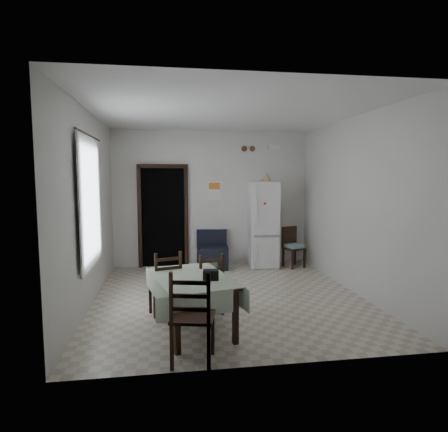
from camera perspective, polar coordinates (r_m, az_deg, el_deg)
name	(u,v)px	position (r m, az deg, el deg)	size (l,w,h in m)	color
ground	(229,296)	(6.16, 0.71, -12.14)	(4.50, 4.50, 0.00)	#C0B49D
ceiling	(229,112)	(5.93, 0.74, 15.53)	(4.20, 4.50, 0.02)	white
wall_back	(212,198)	(8.10, -1.84, 2.69)	(4.20, 0.02, 2.90)	silver
wall_front	(266,225)	(3.68, 6.36, -1.33)	(4.20, 0.02, 2.90)	silver
wall_left	(90,208)	(5.91, -19.81, 1.11)	(0.02, 4.50, 2.90)	silver
wall_right	(354,205)	(6.55, 19.19, 1.57)	(0.02, 4.50, 2.90)	silver
doorway	(163,216)	(8.28, -9.24, -0.02)	(1.06, 0.52, 2.22)	black
window_recess	(83,203)	(5.72, -20.73, 1.93)	(0.10, 1.20, 1.60)	silver
curtain	(91,202)	(5.70, -19.64, 1.96)	(0.02, 1.45, 1.85)	silver
curtain_rod	(89,135)	(5.71, -19.89, 11.51)	(0.02, 0.02, 1.60)	black
calendar	(214,191)	(8.08, -1.48, 3.89)	(0.28, 0.02, 0.40)	white
calendar_image	(214,186)	(8.07, -1.48, 4.60)	(0.24, 0.01, 0.14)	orange
light_switch	(219,214)	(8.13, -0.77, 0.23)	(0.08, 0.02, 0.12)	beige
vent_left	(244,149)	(8.20, 3.09, 10.21)	(0.12, 0.12, 0.03)	brown
vent_right	(252,149)	(8.24, 4.34, 10.18)	(0.12, 0.12, 0.03)	brown
emergency_light	(274,148)	(8.33, 7.58, 10.31)	(0.25, 0.07, 0.09)	white
fridge	(263,224)	(8.03, 5.98, -1.25)	(0.59, 0.59, 1.82)	silver
tan_cone	(266,177)	(7.94, 6.38, 5.91)	(0.23, 0.23, 0.18)	tan
navy_seat	(213,250)	(7.91, -1.68, -5.13)	(0.65, 0.63, 0.78)	black
corner_chair	(294,247)	(8.09, 10.61, -4.71)	(0.37, 0.37, 0.85)	black
dining_table	(192,303)	(4.81, -4.89, -13.12)	(0.87, 1.32, 0.69)	#A2B298
black_bag	(211,275)	(4.54, -2.01, -8.95)	(0.19, 0.11, 0.12)	black
dining_chair_far_left	(165,283)	(5.30, -8.96, -10.03)	(0.39, 0.39, 0.92)	black
dining_chair_far_right	(208,282)	(5.35, -2.48, -10.09)	(0.37, 0.37, 0.87)	black
dining_chair_near_head	(193,316)	(3.98, -4.76, -14.88)	(0.43, 0.43, 1.00)	black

